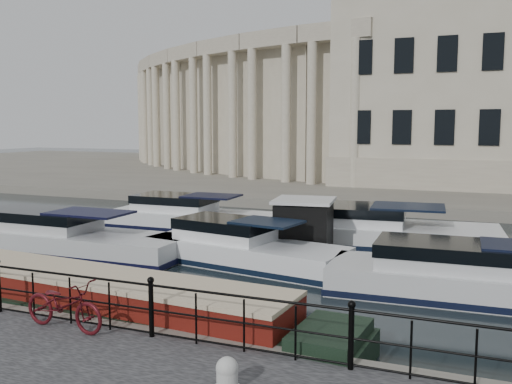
% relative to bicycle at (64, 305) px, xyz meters
% --- Properties ---
extents(ground_plane, '(160.00, 160.00, 0.00)m').
position_rel_bicycle_xyz_m(ground_plane, '(1.87, 2.59, -1.08)').
color(ground_plane, black).
rests_on(ground_plane, ground).
extents(far_bank, '(120.00, 42.00, 0.55)m').
position_rel_bicycle_xyz_m(far_bank, '(1.87, 41.59, -0.80)').
color(far_bank, '#6B665B').
rests_on(far_bank, ground_plane).
extents(railing, '(24.14, 0.14, 1.22)m').
position_rel_bicycle_xyz_m(railing, '(1.87, 0.34, 0.12)').
color(railing, black).
rests_on(railing, near_quay).
extents(civic_building, '(53.55, 31.84, 16.85)m').
position_rel_bicycle_xyz_m(civic_building, '(0.87, 37.30, 5.96)').
color(civic_building, '#ADA38C').
rests_on(civic_building, far_bank).
extents(bicycle, '(2.06, 0.86, 1.06)m').
position_rel_bicycle_xyz_m(bicycle, '(0.00, 0.00, 0.00)').
color(bicycle, '#470C12').
rests_on(bicycle, near_quay).
extents(mooring_bollard, '(0.48, 0.48, 0.54)m').
position_rel_bicycle_xyz_m(mooring_bollard, '(4.23, -1.16, -0.28)').
color(mooring_bollard, '#B7B7B3').
rests_on(mooring_bollard, near_quay).
extents(narrowboat, '(15.73, 3.10, 1.57)m').
position_rel_bicycle_xyz_m(narrowboat, '(-1.86, 1.93, -0.71)').
color(narrowboat, black).
rests_on(narrowboat, ground_plane).
extents(harbour_hut, '(3.11, 2.71, 2.17)m').
position_rel_bicycle_xyz_m(harbour_hut, '(1.90, 10.26, -0.13)').
color(harbour_hut, '#6B665B').
rests_on(harbour_hut, ground_plane).
extents(cabin_cruisers, '(27.51, 9.66, 1.99)m').
position_rel_bicycle_xyz_m(cabin_cruisers, '(1.73, 10.65, -0.71)').
color(cabin_cruisers, silver).
rests_on(cabin_cruisers, ground_plane).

